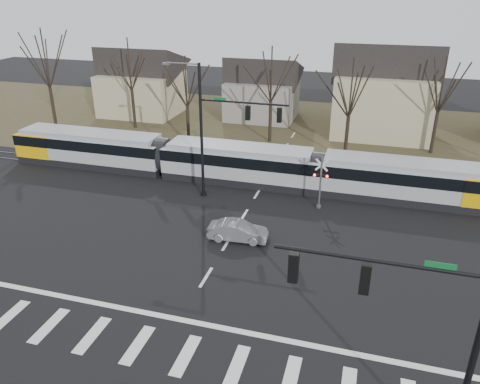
# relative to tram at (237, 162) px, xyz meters

# --- Properties ---
(ground) EXTENTS (140.00, 140.00, 0.00)m
(ground) POSITION_rel_tram_xyz_m (2.27, -16.00, -1.71)
(ground) COLOR black
(grass_verge) EXTENTS (140.00, 28.00, 0.01)m
(grass_verge) POSITION_rel_tram_xyz_m (2.27, 16.00, -1.70)
(grass_verge) COLOR #38331E
(grass_verge) RESTS_ON ground
(crosswalk) EXTENTS (27.00, 2.60, 0.01)m
(crosswalk) POSITION_rel_tram_xyz_m (2.27, -20.00, -1.70)
(crosswalk) COLOR silver
(crosswalk) RESTS_ON ground
(stop_line) EXTENTS (28.00, 0.35, 0.01)m
(stop_line) POSITION_rel_tram_xyz_m (2.27, -17.80, -1.70)
(stop_line) COLOR silver
(stop_line) RESTS_ON ground
(lane_dashes) EXTENTS (0.18, 30.00, 0.01)m
(lane_dashes) POSITION_rel_tram_xyz_m (2.27, -0.00, -1.70)
(lane_dashes) COLOR silver
(lane_dashes) RESTS_ON ground
(rail_pair) EXTENTS (90.00, 1.52, 0.06)m
(rail_pair) POSITION_rel_tram_xyz_m (2.27, -0.20, -1.68)
(rail_pair) COLOR #59595E
(rail_pair) RESTS_ON ground
(tram) EXTENTS (41.39, 3.07, 3.14)m
(tram) POSITION_rel_tram_xyz_m (0.00, 0.00, 0.00)
(tram) COLOR gray
(tram) RESTS_ON ground
(sedan) EXTENTS (1.99, 4.09, 1.28)m
(sedan) POSITION_rel_tram_xyz_m (2.82, -9.41, -1.07)
(sedan) COLOR slate
(sedan) RESTS_ON ground
(signal_pole_near_right) EXTENTS (6.72, 0.44, 8.00)m
(signal_pole_near_right) POSITION_rel_tram_xyz_m (12.38, -22.00, 3.46)
(signal_pole_near_right) COLOR black
(signal_pole_near_right) RESTS_ON ground
(signal_pole_far) EXTENTS (9.28, 0.44, 10.20)m
(signal_pole_far) POSITION_rel_tram_xyz_m (-0.14, -3.50, 3.99)
(signal_pole_far) COLOR black
(signal_pole_far) RESTS_ON ground
(rail_crossing_signal) EXTENTS (1.08, 0.36, 4.00)m
(rail_crossing_signal) POSITION_rel_tram_xyz_m (7.27, -3.21, 0.18)
(rail_crossing_signal) COLOR #59595B
(rail_crossing_signal) RESTS_ON ground
(tree_row) EXTENTS (59.20, 7.20, 10.00)m
(tree_row) POSITION_rel_tram_xyz_m (4.27, 10.00, 3.29)
(tree_row) COLOR black
(tree_row) RESTS_ON ground
(house_a) EXTENTS (9.72, 8.64, 8.60)m
(house_a) POSITION_rel_tram_xyz_m (-17.73, 18.00, 2.75)
(house_a) COLOR tan
(house_a) RESTS_ON ground
(house_b) EXTENTS (8.64, 7.56, 7.65)m
(house_b) POSITION_rel_tram_xyz_m (-2.73, 20.00, 2.26)
(house_b) COLOR gray
(house_b) RESTS_ON ground
(house_c) EXTENTS (10.80, 8.64, 10.10)m
(house_c) POSITION_rel_tram_xyz_m (11.27, 17.00, 3.52)
(house_c) COLOR tan
(house_c) RESTS_ON ground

